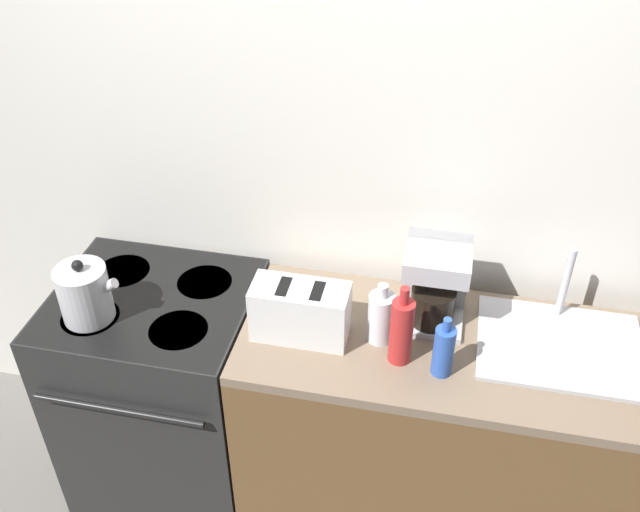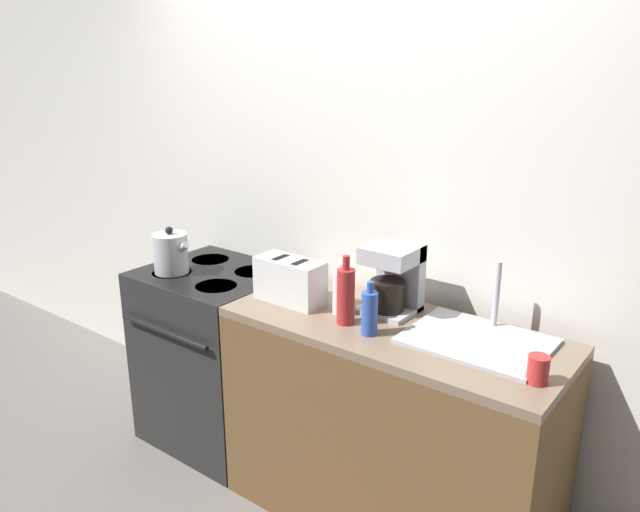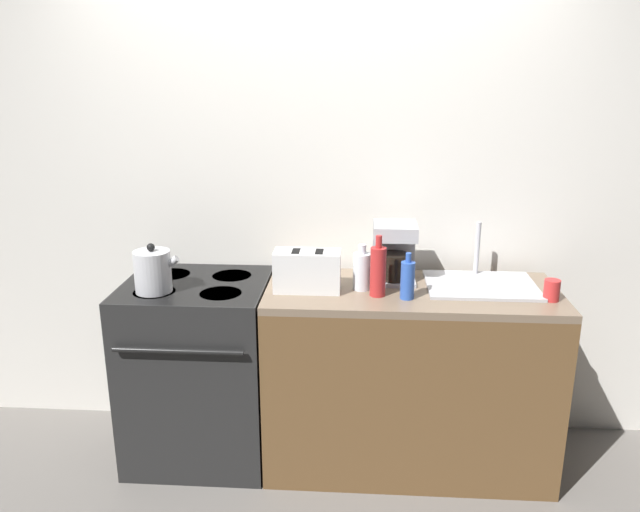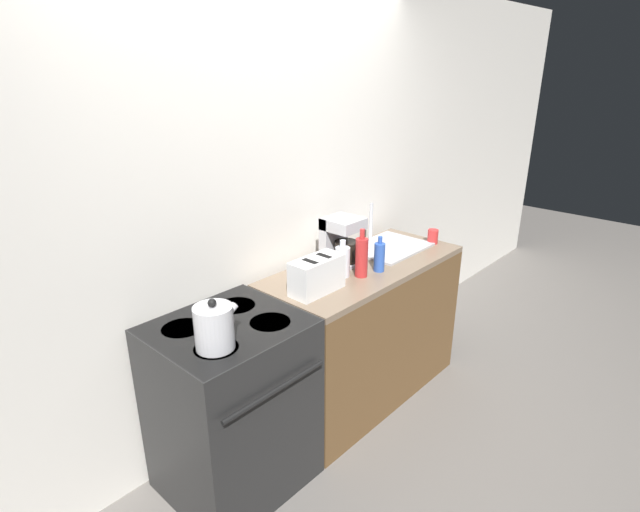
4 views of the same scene
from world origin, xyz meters
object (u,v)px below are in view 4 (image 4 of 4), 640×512
stove (233,404)px  coffee_maker (341,239)px  kettle (214,327)px  bottle_blue (379,257)px  cup_red (433,236)px  bottle_clear (343,261)px  bottle_red (362,257)px  toaster (317,275)px

stove → coffee_maker: bearing=7.0°
kettle → bottle_blue: bearing=-0.6°
stove → cup_red: (1.67, -0.12, 0.50)m
stove → bottle_clear: bearing=-2.0°
stove → bottle_clear: size_ratio=4.25×
stove → coffee_maker: 1.15m
bottle_blue → bottle_red: 0.14m
bottle_blue → bottle_red: (-0.13, 0.03, 0.03)m
kettle → bottle_clear: size_ratio=1.07×
bottle_clear → bottle_red: 0.11m
kettle → bottle_blue: kettle is taller
coffee_maker → cup_red: bearing=-18.9°
kettle → cup_red: size_ratio=2.42×
stove → bottle_blue: size_ratio=4.33×
stove → kettle: kettle is taller
cup_red → stove: bearing=175.9°
toaster → cup_red: 1.11m
toaster → bottle_clear: size_ratio=1.42×
bottle_clear → kettle: bearing=-174.2°
bottle_blue → bottle_red: bottle_red is taller
kettle → bottle_clear: (0.97, 0.10, -0.01)m
bottle_clear → coffee_maker: bearing=43.5°
bottle_red → cup_red: bearing=-0.8°
bottle_blue → cup_red: bearing=1.7°
bottle_red → cup_red: (0.78, -0.01, -0.07)m
bottle_clear → bottle_blue: bearing=-28.3°
bottle_red → stove: bearing=172.9°
stove → kettle: (-0.16, -0.13, 0.55)m
stove → toaster: 0.79m
bottle_clear → cup_red: bottle_clear is taller
stove → bottle_red: size_ratio=3.26×
cup_red → toaster: bearing=177.1°
bottle_red → bottle_blue: bearing=-12.7°
stove → bottle_blue: (1.02, -0.14, 0.54)m
toaster → cup_red: (1.11, -0.06, -0.05)m
bottle_blue → bottle_red: size_ratio=0.75×
toaster → coffee_maker: coffee_maker is taller
coffee_maker → bottle_red: (-0.08, -0.23, -0.03)m
toaster → bottle_red: 0.33m
kettle → bottle_blue: (1.18, -0.01, -0.01)m
stove → bottle_blue: bottle_blue is taller
bottle_blue → coffee_maker: bearing=100.9°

